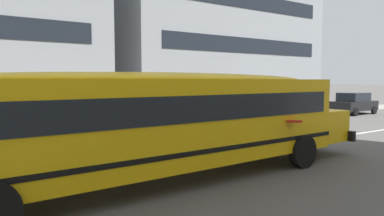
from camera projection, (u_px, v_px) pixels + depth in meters
The scene contains 7 objects.
ground_plane at pixel (236, 152), 12.52m from camera, with size 400.00×400.00×0.00m, color #54514F.
sidewalk_far at pixel (136, 127), 19.36m from camera, with size 120.00×3.00×0.01m, color gray.
lane_centreline at pixel (236, 152), 12.52m from camera, with size 110.00×0.16×0.01m, color silver.
school_bus at pixel (172, 116), 9.00m from camera, with size 12.46×2.96×2.77m.
parked_car_beige_end_of_row at pixel (256, 109), 21.05m from camera, with size 3.97×2.02×1.64m.
parked_car_black_near_corner at pixel (354, 103), 26.57m from camera, with size 3.93×1.94×1.64m.
apartment_block_far_centre at pixel (196, 34), 31.12m from camera, with size 17.39×13.46×13.30m.
Camera 1 is at (-8.26, -9.32, 2.57)m, focal length 32.78 mm.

